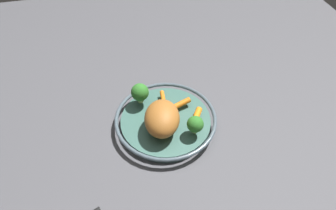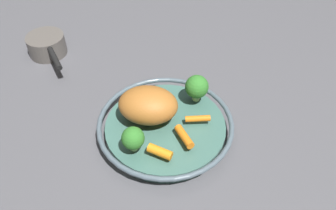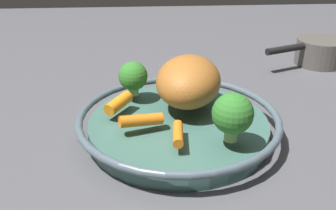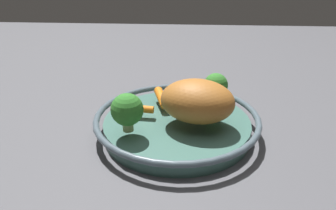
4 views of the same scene
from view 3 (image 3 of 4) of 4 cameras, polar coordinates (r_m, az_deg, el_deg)
name	(u,v)px [view 3 (image 3 of 4)]	position (r m, az deg, el deg)	size (l,w,h in m)	color
ground_plane	(178,136)	(0.66, 1.50, -4.58)	(2.04, 2.04, 0.00)	#4C4C51
serving_bowl	(178,125)	(0.65, 1.52, -2.85)	(0.33, 0.33, 0.04)	#3D665B
roast_chicken_piece	(188,81)	(0.66, 2.97, 3.47)	(0.14, 0.11, 0.08)	#A96529
baby_carrot_left	(141,120)	(0.60, -3.91, -2.21)	(0.02, 0.02, 0.07)	orange
baby_carrot_back	(118,103)	(0.66, -7.20, 0.25)	(0.02, 0.02, 0.06)	orange
baby_carrot_near_rim	(178,134)	(0.57, 1.46, -4.18)	(0.01, 0.01, 0.06)	orange
broccoli_floret_large	(233,114)	(0.56, 9.35, -1.33)	(0.06, 0.06, 0.07)	#95AB66
broccoli_floret_mid	(133,76)	(0.70, -5.08, 4.13)	(0.05, 0.05, 0.06)	#96AB66
saucepan	(319,52)	(1.04, 21.02, 7.23)	(0.12, 0.21, 0.06)	#56514C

